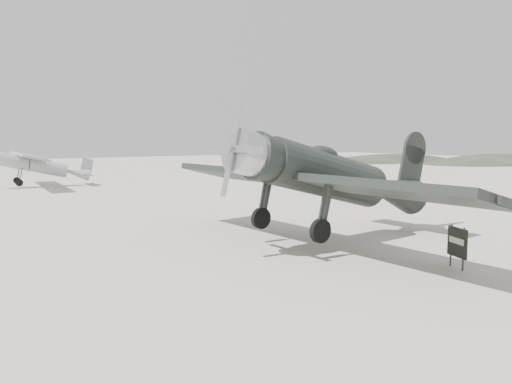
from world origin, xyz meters
TOP-DOWN VIEW (x-y plane):
  - ground at (0.00, 0.00)m, footprint 160.00×160.00m
  - hill_east_north at (60.00, 28.00)m, footprint 36.00×18.00m
  - hill_northeast at (50.00, 40.00)m, footprint 32.00×16.00m
  - lowwing_monoplane at (0.90, -0.38)m, footprint 9.73×13.57m
  - highwing_monoplane at (-4.16, 26.92)m, footprint 7.43×10.48m
  - sign_board at (1.38, -5.07)m, footprint 0.35×0.82m

SIDE VIEW (x-z plane):
  - ground at x=0.00m, z-range 0.00..0.00m
  - hill_east_north at x=60.00m, z-range -3.00..3.00m
  - hill_northeast at x=50.00m, z-range -2.60..2.60m
  - sign_board at x=1.38m, z-range 0.12..1.35m
  - highwing_monoplane at x=-4.16m, z-range 0.37..3.35m
  - lowwing_monoplane at x=0.90m, z-range 0.13..4.51m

